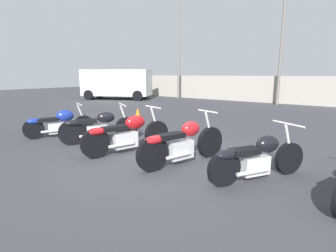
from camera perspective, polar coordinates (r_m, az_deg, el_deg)
The scene contains 11 objects.
ground_plane at distance 5.76m, azimuth -2.01°, elevation -6.88°, with size 60.00×60.00×0.00m, color #38383D.
fence_back at distance 17.45m, azimuth 25.54°, elevation 7.03°, with size 40.00×0.04×1.69m.
light_pole_left at distance 19.93m, azimuth 2.39°, elevation 20.63°, with size 0.70×0.35×8.71m.
light_pole_right at distance 17.19m, azimuth 23.97°, elevation 21.69°, with size 0.70×0.35×8.96m.
motorcycle_slot_0 at distance 8.24m, azimuth -22.79°, elevation 0.66°, with size 0.99×1.82×0.93m.
motorcycle_slot_1 at distance 7.18m, azimuth -15.04°, elevation -0.21°, with size 1.21×1.84×1.00m.
motorcycle_slot_2 at distance 6.12m, azimuth -9.00°, elevation -1.68°, with size 0.88×2.18×1.02m.
motorcycle_slot_3 at distance 5.26m, azimuth 3.03°, elevation -3.71°, with size 0.82×2.10×1.03m.
motorcycle_slot_4 at distance 4.72m, azimuth 18.72°, elevation -6.56°, with size 1.16×1.75×0.95m.
parked_van at distance 19.53m, azimuth -11.00°, elevation 9.20°, with size 5.14×4.00×2.10m.
traffic_cone_near at distance 10.91m, azimuth -6.60°, elevation 2.82°, with size 0.27×0.27×0.42m.
Camera 1 is at (3.44, -4.27, 1.79)m, focal length 28.00 mm.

